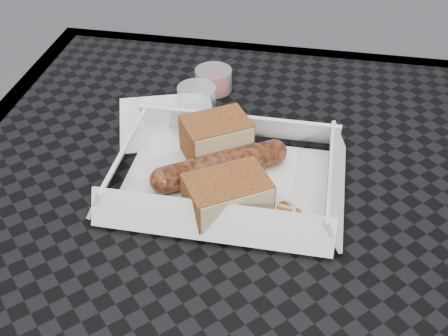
% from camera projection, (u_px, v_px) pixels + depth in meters
% --- Properties ---
extents(patio_table, '(0.80, 0.80, 0.74)m').
position_uv_depth(patio_table, '(281.00, 281.00, 0.61)').
color(patio_table, black).
rests_on(patio_table, ground).
extents(food_tray, '(0.22, 0.15, 0.00)m').
position_uv_depth(food_tray, '(226.00, 182.00, 0.62)').
color(food_tray, white).
rests_on(food_tray, patio_table).
extents(bratwurst, '(0.14, 0.10, 0.03)m').
position_uv_depth(bratwurst, '(220.00, 166.00, 0.61)').
color(bratwurst, brown).
rests_on(bratwurst, food_tray).
extents(bread_near, '(0.09, 0.08, 0.05)m').
position_uv_depth(bread_near, '(216.00, 137.00, 0.64)').
color(bread_near, brown).
rests_on(bread_near, food_tray).
extents(bread_far, '(0.10, 0.09, 0.04)m').
position_uv_depth(bread_far, '(227.00, 196.00, 0.57)').
color(bread_far, brown).
rests_on(bread_far, food_tray).
extents(veg_garnish, '(0.03, 0.03, 0.00)m').
position_uv_depth(veg_garnish, '(288.00, 213.00, 0.57)').
color(veg_garnish, '#E34409').
rests_on(veg_garnish, food_tray).
extents(napkin, '(0.15, 0.15, 0.00)m').
position_uv_depth(napkin, '(168.00, 121.00, 0.71)').
color(napkin, white).
rests_on(napkin, patio_table).
extents(condiment_cup_sauce, '(0.05, 0.05, 0.03)m').
position_uv_depth(condiment_cup_sauce, '(213.00, 80.00, 0.76)').
color(condiment_cup_sauce, maroon).
rests_on(condiment_cup_sauce, patio_table).
extents(condiment_cup_empty, '(0.05, 0.05, 0.03)m').
position_uv_depth(condiment_cup_empty, '(197.00, 98.00, 0.73)').
color(condiment_cup_empty, silver).
rests_on(condiment_cup_empty, patio_table).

